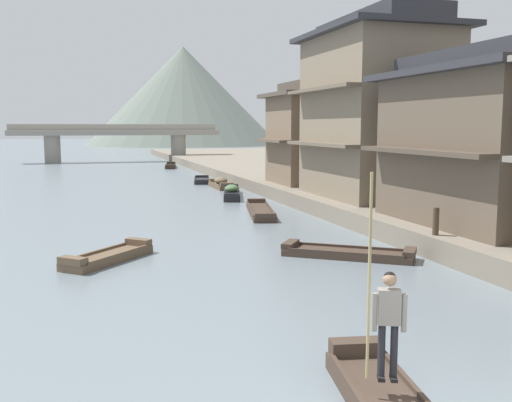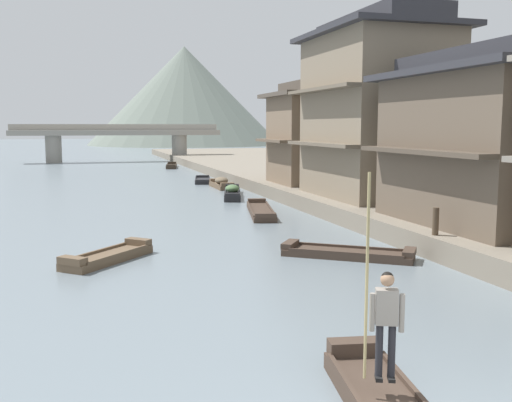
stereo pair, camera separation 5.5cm
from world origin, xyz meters
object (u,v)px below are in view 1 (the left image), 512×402
(boat_moored_second, at_px, (348,253))
(stone_bridge, at_px, (117,138))
(boat_moored_nearest, at_px, (202,180))
(boat_midriver_upstream, at_px, (232,193))
(boat_moored_third, at_px, (221,184))
(boat_moored_far, at_px, (260,211))
(house_waterfront_second, at_px, (486,139))
(boat_midriver_drifting, at_px, (108,257))
(boatman_person, at_px, (387,312))
(house_waterfront_tall, at_px, (376,109))
(house_waterfront_narrow, at_px, (314,134))
(boat_upstream_distant, at_px, (171,166))
(mooring_post_dock_mid, at_px, (436,221))

(boat_moored_second, xyz_separation_m, stone_bridge, (-3.81, 54.70, 2.73))
(stone_bridge, bearing_deg, boat_moored_nearest, -80.88)
(stone_bridge, bearing_deg, boat_midriver_upstream, -83.44)
(boat_moored_third, relative_size, boat_moored_far, 0.64)
(boat_moored_second, distance_m, house_waterfront_second, 6.64)
(stone_bridge, bearing_deg, boat_midriver_drifting, -93.91)
(boat_moored_far, distance_m, stone_bridge, 45.06)
(boat_moored_second, relative_size, boat_midriver_drifting, 1.28)
(boat_moored_nearest, bearing_deg, boat_midriver_drifting, -107.87)
(boatman_person, relative_size, boat_moored_third, 0.84)
(boatman_person, relative_size, stone_bridge, 0.13)
(boat_moored_second, distance_m, house_waterfront_tall, 12.04)
(boat_moored_second, height_order, house_waterfront_second, house_waterfront_second)
(boat_moored_far, xyz_separation_m, boat_midriver_drifting, (-7.54, -8.28, 0.02))
(boatman_person, xyz_separation_m, boat_midriver_drifting, (-3.42, 11.28, -1.38))
(boat_midriver_upstream, distance_m, house_waterfront_narrow, 6.18)
(boat_midriver_upstream, bearing_deg, boatman_person, -99.64)
(boat_moored_second, relative_size, stone_bridge, 0.17)
(house_waterfront_narrow, bearing_deg, boat_moored_far, -129.21)
(boat_upstream_distant, relative_size, house_waterfront_second, 0.59)
(boat_moored_second, xyz_separation_m, boat_upstream_distant, (0.74, 43.08, 0.02))
(house_waterfront_tall, height_order, mooring_post_dock_mid, house_waterfront_tall)
(boat_moored_third, relative_size, house_waterfront_tall, 0.41)
(boat_moored_third, relative_size, boat_midriver_drifting, 1.14)
(boat_midriver_drifting, height_order, house_waterfront_narrow, house_waterfront_narrow)
(mooring_post_dock_mid, bearing_deg, house_waterfront_tall, 72.56)
(house_waterfront_second, relative_size, stone_bridge, 0.34)
(house_waterfront_narrow, bearing_deg, boat_midriver_upstream, 174.85)
(boat_moored_far, height_order, house_waterfront_tall, house_waterfront_tall)
(boat_midriver_upstream, bearing_deg, stone_bridge, 96.56)
(boatman_person, xyz_separation_m, stone_bridge, (0.21, 64.37, 1.32))
(boat_midriver_upstream, xyz_separation_m, house_waterfront_second, (5.03, -16.42, 3.50))
(boat_moored_second, distance_m, boat_midriver_upstream, 17.07)
(mooring_post_dock_mid, bearing_deg, house_waterfront_narrow, 80.48)
(boat_moored_second, xyz_separation_m, house_waterfront_tall, (5.84, 9.31, 4.91))
(boat_upstream_distant, bearing_deg, boat_midriver_upstream, -90.50)
(boat_moored_third, height_order, stone_bridge, stone_bridge)
(house_waterfront_tall, bearing_deg, mooring_post_dock_mid, -107.44)
(house_waterfront_second, distance_m, mooring_post_dock_mid, 4.14)
(boat_moored_nearest, distance_m, mooring_post_dock_mid, 27.72)
(boatman_person, relative_size, boat_moored_nearest, 0.71)
(boat_moored_nearest, height_order, house_waterfront_narrow, house_waterfront_narrow)
(boat_moored_far, bearing_deg, house_waterfront_tall, -5.74)
(boat_upstream_distant, height_order, house_waterfront_narrow, house_waterfront_narrow)
(boatman_person, xyz_separation_m, house_waterfront_tall, (9.86, 18.98, 3.50))
(boat_moored_third, height_order, house_waterfront_second, house_waterfront_second)
(boat_midriver_upstream, xyz_separation_m, mooring_post_dock_mid, (2.13, -17.92, 0.95))
(boat_moored_third, xyz_separation_m, house_waterfront_second, (4.50, -21.51, 3.46))
(boat_upstream_distant, distance_m, house_waterfront_tall, 34.50)
(boat_moored_nearest, distance_m, boat_upstream_distant, 16.31)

